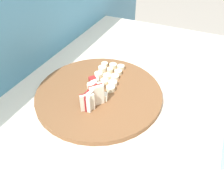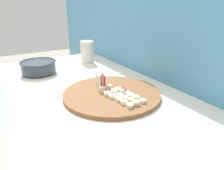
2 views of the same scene
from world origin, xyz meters
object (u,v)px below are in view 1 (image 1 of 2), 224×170
object	(u,v)px
apple_wedge_fan	(92,98)
apple_dice_pile	(95,87)
cutting_board	(99,93)
banana_slice_rows	(107,76)

from	to	relation	value
apple_wedge_fan	apple_dice_pile	size ratio (longest dim) A/B	0.72
cutting_board	apple_wedge_fan	world-z (taller)	apple_wedge_fan
cutting_board	apple_wedge_fan	xyz separation A→B (m)	(-0.07, -0.01, 0.04)
cutting_board	apple_wedge_fan	distance (m)	0.08
cutting_board	banana_slice_rows	distance (m)	0.08
cutting_board	banana_slice_rows	size ratio (longest dim) A/B	2.43
apple_wedge_fan	apple_dice_pile	bearing A→B (deg)	22.43
apple_wedge_fan	banana_slice_rows	world-z (taller)	apple_wedge_fan
apple_dice_pile	banana_slice_rows	xyz separation A→B (m)	(0.07, -0.01, -0.00)
apple_wedge_fan	cutting_board	bearing A→B (deg)	11.42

